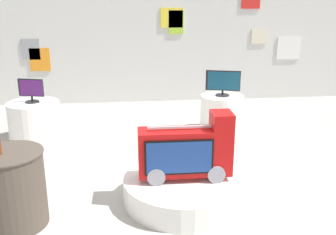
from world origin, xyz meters
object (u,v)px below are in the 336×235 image
Objects in this scene: tv_on_center_rear at (31,90)px; side_table_round at (11,188)px; novelty_firetruck_tv at (187,152)px; display_pedestal_left_rear at (222,114)px; main_display_pedestal at (184,189)px; tv_on_left_rear at (223,82)px; display_pedestal_center_rear at (35,122)px.

side_table_round is (0.31, -2.56, -0.46)m from tv_on_center_rear.
novelty_firetruck_tv is 1.92m from side_table_round.
display_pedestal_left_rear is 3.24m from tv_on_center_rear.
main_display_pedestal is 3.45× the size of tv_on_center_rear.
tv_on_left_rear is 3.95m from side_table_round.
tv_on_left_rear is 3.19m from tv_on_center_rear.
display_pedestal_left_rear is 0.57m from tv_on_left_rear.
display_pedestal_left_rear is 0.89× the size of display_pedestal_center_rear.
display_pedestal_center_rear reaches higher than main_display_pedestal.
display_pedestal_left_rear is 1.80× the size of tv_on_center_rear.
tv_on_left_rear is 0.69× the size of display_pedestal_center_rear.
side_table_round is at bearing -83.09° from display_pedestal_center_rear.
tv_on_left_rear is at bearing 1.79° from tv_on_center_rear.
side_table_round reaches higher than display_pedestal_left_rear.
main_display_pedestal is at bearing 9.39° from side_table_round.
tv_on_center_rear reaches higher than side_table_round.
tv_on_center_rear is 0.51× the size of side_table_round.
tv_on_center_rear reaches higher than display_pedestal_center_rear.
tv_on_left_rear reaches higher than tv_on_center_rear.
display_pedestal_left_rear is at bearing 1.86° from tv_on_center_rear.
main_display_pedestal is 3.14m from display_pedestal_center_rear.
display_pedestal_left_rear is (0.99, 2.36, -0.28)m from novelty_firetruck_tv.
display_pedestal_center_rear is 1.03× the size of side_table_round.
novelty_firetruck_tv is 3.16m from display_pedestal_center_rear.
tv_on_left_rear is at bearing 66.67° from main_display_pedestal.
tv_on_left_rear reaches higher than side_table_round.
display_pedestal_left_rear is at bearing 1.79° from display_pedestal_center_rear.
novelty_firetruck_tv is 1.85× the size of tv_on_left_rear.
display_pedestal_left_rear is at bearing 66.73° from main_display_pedestal.
display_pedestal_left_rear is (1.01, 2.35, 0.19)m from main_display_pedestal.
display_pedestal_left_rear is 3.92m from side_table_round.
display_pedestal_left_rear and display_pedestal_center_rear have the same top height.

